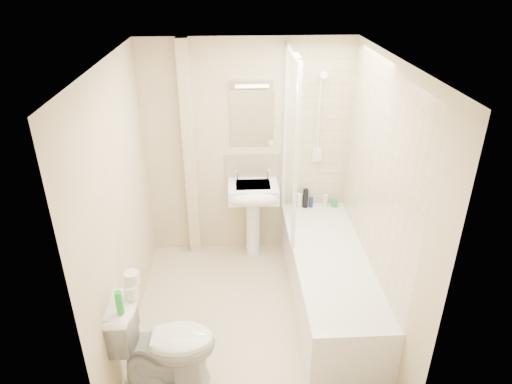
{
  "coord_description": "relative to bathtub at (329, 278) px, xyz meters",
  "views": [
    {
      "loc": [
        -0.16,
        -3.34,
        3.05
      ],
      "look_at": [
        0.04,
        0.2,
        1.25
      ],
      "focal_mm": 32.0,
      "sensor_mm": 36.0,
      "label": 1
    }
  ],
  "objects": [
    {
      "name": "floor",
      "position": [
        -0.75,
        -0.2,
        -0.29
      ],
      "size": [
        2.5,
        2.5,
        0.0
      ],
      "primitive_type": "plane",
      "color": "beige",
      "rests_on": "ground"
    },
    {
      "name": "wall_back",
      "position": [
        -0.75,
        1.05,
        0.91
      ],
      "size": [
        2.2,
        0.02,
        2.4
      ],
      "primitive_type": "cube",
      "color": "beige",
      "rests_on": "ground"
    },
    {
      "name": "wall_left",
      "position": [
        -1.85,
        -0.2,
        0.91
      ],
      "size": [
        0.02,
        2.5,
        2.4
      ],
      "primitive_type": "cube",
      "color": "beige",
      "rests_on": "ground"
    },
    {
      "name": "wall_right",
      "position": [
        0.35,
        -0.2,
        0.91
      ],
      "size": [
        0.02,
        2.5,
        2.4
      ],
      "primitive_type": "cube",
      "color": "beige",
      "rests_on": "ground"
    },
    {
      "name": "ceiling",
      "position": [
        -0.75,
        -0.2,
        2.11
      ],
      "size": [
        2.2,
        2.5,
        0.02
      ],
      "primitive_type": "cube",
      "color": "white",
      "rests_on": "wall_back"
    },
    {
      "name": "tile_back",
      "position": [
        0.0,
        1.04,
        1.14
      ],
      "size": [
        0.7,
        0.01,
        1.75
      ],
      "primitive_type": "cube",
      "color": "beige",
      "rests_on": "wall_back"
    },
    {
      "name": "tile_right",
      "position": [
        0.34,
        0.0,
        1.14
      ],
      "size": [
        0.01,
        2.1,
        1.75
      ],
      "primitive_type": "cube",
      "color": "beige",
      "rests_on": "wall_right"
    },
    {
      "name": "pipe_boxing",
      "position": [
        -1.37,
        0.99,
        0.91
      ],
      "size": [
        0.12,
        0.12,
        2.4
      ],
      "primitive_type": "cube",
      "color": "beige",
      "rests_on": "ground"
    },
    {
      "name": "splashback",
      "position": [
        -0.7,
        1.04,
        0.74
      ],
      "size": [
        0.6,
        0.02,
        0.3
      ],
      "primitive_type": "cube",
      "color": "beige",
      "rests_on": "wall_back"
    },
    {
      "name": "mirror",
      "position": [
        -0.7,
        1.04,
        1.29
      ],
      "size": [
        0.46,
        0.01,
        0.6
      ],
      "primitive_type": "cube",
      "color": "white",
      "rests_on": "wall_back"
    },
    {
      "name": "strip_light",
      "position": [
        -0.7,
        1.02,
        1.66
      ],
      "size": [
        0.42,
        0.07,
        0.07
      ],
      "primitive_type": "cube",
      "color": "silver",
      "rests_on": "wall_back"
    },
    {
      "name": "bathtub",
      "position": [
        0.0,
        0.0,
        0.0
      ],
      "size": [
        0.7,
        2.1,
        0.55
      ],
      "color": "white",
      "rests_on": "ground"
    },
    {
      "name": "shower_screen",
      "position": [
        -0.35,
        0.6,
        1.16
      ],
      "size": [
        0.04,
        0.92,
        1.8
      ],
      "color": "white",
      "rests_on": "bathtub"
    },
    {
      "name": "shower_fixture",
      "position": [
        -0.0,
        0.99,
        1.26
      ],
      "size": [
        0.1,
        0.16,
        0.99
      ],
      "color": "white",
      "rests_on": "wall_back"
    },
    {
      "name": "pedestal_sink",
      "position": [
        -0.7,
        0.81,
        0.43
      ],
      "size": [
        0.53,
        0.49,
        1.03
      ],
      "color": "white",
      "rests_on": "ground"
    },
    {
      "name": "bottle_black_a",
      "position": [
        -0.22,
        0.96,
        0.34
      ],
      "size": [
        0.05,
        0.05,
        0.16
      ],
      "primitive_type": "cylinder",
      "color": "black",
      "rests_on": "bathtub"
    },
    {
      "name": "bottle_white_a",
      "position": [
        -0.18,
        0.96,
        0.35
      ],
      "size": [
        0.06,
        0.06,
        0.17
      ],
      "primitive_type": "cylinder",
      "color": "white",
      "rests_on": "bathtub"
    },
    {
      "name": "bottle_black_b",
      "position": [
        -0.11,
        0.96,
        0.37
      ],
      "size": [
        0.06,
        0.06,
        0.22
      ],
      "primitive_type": "cylinder",
      "color": "black",
      "rests_on": "bathtub"
    },
    {
      "name": "bottle_blue",
      "position": [
        -0.04,
        0.96,
        0.32
      ],
      "size": [
        0.05,
        0.05,
        0.12
      ],
      "primitive_type": "cylinder",
      "color": "navy",
      "rests_on": "bathtub"
    },
    {
      "name": "bottle_white_b",
      "position": [
        0.12,
        0.96,
        0.33
      ],
      "size": [
        0.06,
        0.06,
        0.14
      ],
      "primitive_type": "cylinder",
      "color": "silver",
      "rests_on": "bathtub"
    },
    {
      "name": "bottle_green",
      "position": [
        0.23,
        0.96,
        0.3
      ],
      "size": [
        0.07,
        0.07,
        0.08
      ],
      "primitive_type": "cylinder",
      "color": "green",
      "rests_on": "bathtub"
    },
    {
      "name": "toilet",
      "position": [
        -1.47,
        -0.88,
        0.11
      ],
      "size": [
        0.46,
        0.79,
        0.79
      ],
      "primitive_type": "imported",
      "rotation": [
        0.0,
        0.0,
        1.56
      ],
      "color": "white",
      "rests_on": "ground"
    },
    {
      "name": "toilet_roll_lower",
      "position": [
        -1.69,
        -0.8,
        0.56
      ],
      "size": [
        0.1,
        0.1,
        0.11
      ],
      "primitive_type": "cylinder",
      "color": "white",
      "rests_on": "toilet"
    },
    {
      "name": "toilet_roll_upper",
      "position": [
        -1.68,
        -0.77,
        0.66
      ],
      "size": [
        0.11,
        0.11,
        0.09
      ],
      "primitive_type": "cylinder",
      "color": "white",
      "rests_on": "toilet_roll_lower"
    },
    {
      "name": "green_bottle",
      "position": [
        -1.73,
        -0.97,
        0.6
      ],
      "size": [
        0.05,
        0.05,
        0.19
      ],
      "primitive_type": "cylinder",
      "color": "green",
      "rests_on": "toilet"
    }
  ]
}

